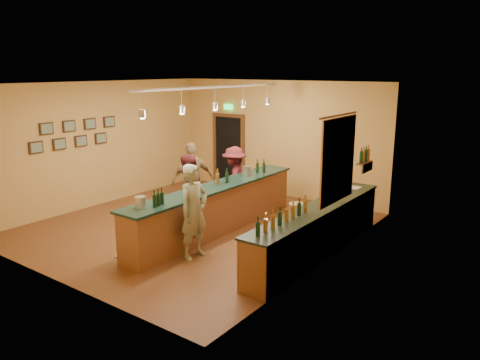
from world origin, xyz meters
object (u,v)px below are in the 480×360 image
Objects in this scene: back_counter at (317,230)px; customer_c at (234,180)px; customer_b at (193,179)px; bartender at (194,212)px; tasting_bar at (216,205)px; bar_stool at (297,210)px; customer_a at (188,193)px.

customer_c is (-2.91, 1.22, 0.34)m from back_counter.
bartender is at bearing 65.39° from customer_b.
tasting_bar reaches higher than bar_stool.
back_counter is 2.52× the size of bartender.
customer_a is 1.04× the size of customer_c.
bartender reaches higher than back_counter.
tasting_bar is 0.68m from customer_a.
back_counter is 2.53× the size of customer_b.
bar_stool is at bearing -20.76° from bartender.
customer_b reaches higher than bar_stool.
bar_stool is (2.04, -0.49, -0.28)m from customer_c.
back_counter is 2.39m from bartender.
bartender is at bearing -67.50° from tasting_bar.
customer_b reaches higher than back_counter.
bar_stool is at bearing 117.33° from customer_a.
back_counter is 3.17m from customer_c.
customer_c is 2.39× the size of bar_stool.
tasting_bar is 2.82× the size of bartender.
back_counter is at bearing -39.87° from bar_stool.
customer_b is (-1.78, 1.95, -0.01)m from bartender.
tasting_bar reaches higher than back_counter.
bar_stool is at bearing 31.34° from tasting_bar.
customer_a reaches higher than back_counter.
bartender is 1.01× the size of customer_b.
back_counter is 6.54× the size of bar_stool.
bartender is (0.55, -1.33, 0.30)m from tasting_bar.
bartender is 2.45m from bar_stool.
customer_b is (-0.68, 0.93, 0.04)m from customer_a.
back_counter is at bearing 47.61° from customer_c.
back_counter is 2.64× the size of customer_a.
customer_b is 2.75m from bar_stool.
back_counter is 2.97m from customer_a.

